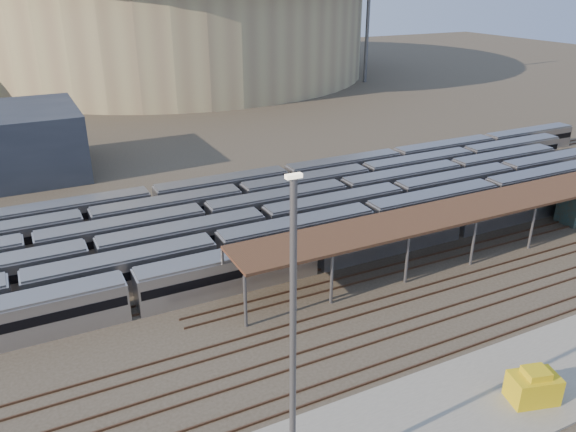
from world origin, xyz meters
The scene contains 9 objects.
ground centered at (0.00, 0.00, 0.00)m, with size 420.00×420.00×0.00m, color #383026.
subway_trains centered at (0.32, 18.50, 1.80)m, with size 128.35×23.90×3.60m.
inspection_shed centered at (22.00, 4.00, 4.98)m, with size 60.30×6.00×5.30m.
empty_tracks centered at (0.00, -5.00, 0.09)m, with size 170.00×9.62×0.18m.
stadium centered at (25.00, 140.00, 16.47)m, with size 124.00×124.00×32.50m.
floodlight_2 centered at (70.00, 100.00, 20.65)m, with size 4.00×1.00×38.40m.
floodlight_3 centered at (-10.00, 160.00, 20.65)m, with size 4.00×1.00×38.40m.
yard_light_pole centered at (-12.06, -15.65, 10.10)m, with size 0.80×0.36×19.64m.
yellow_equipment centered at (6.65, -16.57, 1.25)m, with size 3.36×2.10×2.10m, color gold.
Camera 1 is at (-23.11, -37.25, 28.14)m, focal length 35.00 mm.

